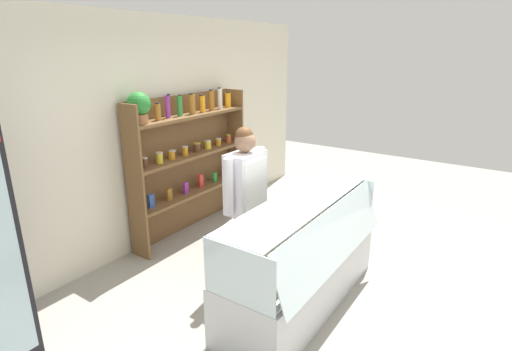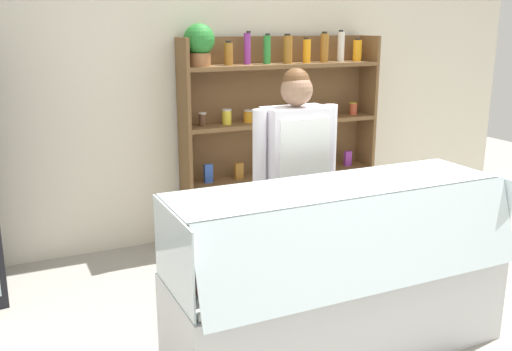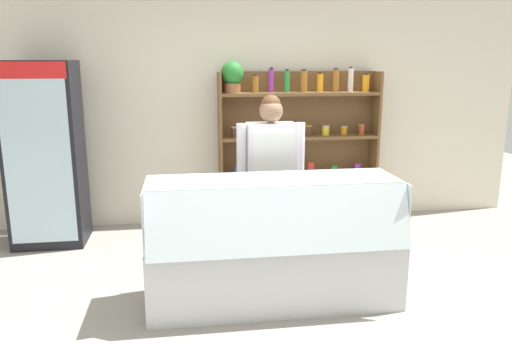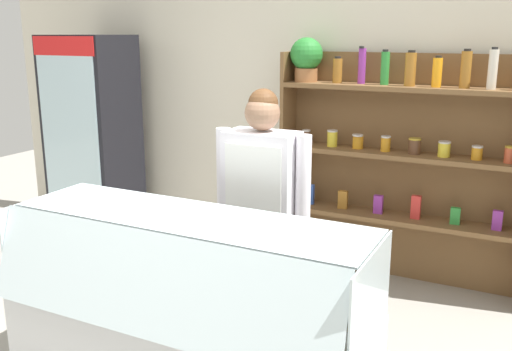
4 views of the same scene
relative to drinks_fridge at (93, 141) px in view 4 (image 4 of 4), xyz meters
The scene contains 5 objects.
back_wall 2.19m from the drinks_fridge, 14.34° to the left, with size 6.80×0.10×2.70m, color silver.
drinks_fridge is the anchor object (origin of this frame).
shelving_unit 2.69m from the drinks_fridge, ahead, with size 1.86×0.29×1.88m.
deli_display_case 2.74m from the drinks_fridge, 38.32° to the right, with size 1.97×0.73×1.01m.
shop_clerk 2.39m from the drinks_fridge, 23.47° to the right, with size 0.62×0.25×1.60m.
Camera 4 is at (1.56, -2.16, 1.92)m, focal length 40.00 mm.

